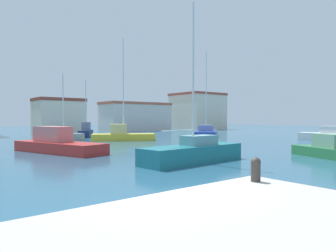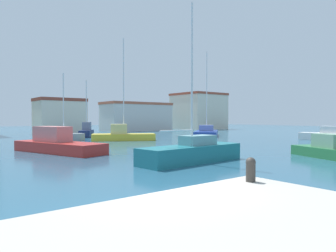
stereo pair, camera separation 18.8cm
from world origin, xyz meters
name	(u,v)px [view 2 (the right image)]	position (x,y,z in m)	size (l,w,h in m)	color
water	(162,142)	(15.00, 20.00, 0.00)	(160.00, 160.00, 0.00)	#285670
mooring_bollard	(251,168)	(2.17, -1.16, 1.23)	(0.27, 0.27, 0.66)	#38332D
sailboat_blue_inner_mooring	(207,132)	(26.73, 25.08, 0.54)	(8.41, 7.94, 12.01)	#233D93
sailboat_yellow_behind_lamppost	(123,135)	(13.09, 25.04, 0.64)	(7.39, 5.47, 11.76)	gold
sailboat_navy_distant_north	(87,131)	(12.51, 33.92, 0.75)	(3.53, 4.53, 7.77)	#19234C
sailboat_teal_center_channel	(192,152)	(7.53, 7.05, 0.61)	(7.15, 2.56, 9.29)	#1E707A
motorboat_white_outer_mooring	(327,135)	(32.15, 10.74, 0.56)	(2.91, 6.03, 1.64)	white
sailboat_grey_near_pier	(64,136)	(7.32, 28.04, 0.59)	(4.44, 1.60, 7.59)	gray
motorboat_red_distant_east	(57,144)	(3.01, 17.18, 0.64)	(4.69, 8.53, 1.95)	#B22823
yacht_club	(60,116)	(12.33, 44.27, 2.89)	(7.37, 5.66, 5.76)	beige
waterfront_apartments	(137,117)	(28.97, 47.34, 2.87)	(13.86, 6.54, 5.73)	beige
harbor_office	(198,111)	(45.79, 46.87, 4.19)	(10.01, 10.03, 8.36)	beige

